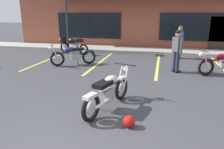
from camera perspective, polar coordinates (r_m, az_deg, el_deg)
ground_plane at (r=6.74m, az=-0.69°, el=-4.09°), size 80.00×80.00×0.00m
sidewalk_kerb at (r=13.68m, az=6.67°, el=6.47°), size 22.00×1.80×0.14m
brick_storefront_building at (r=17.29m, az=8.45°, el=14.93°), size 17.47×6.46×4.06m
painted_stall_lines at (r=10.19m, az=4.26°, el=2.85°), size 8.33×4.80×0.01m
motorcycle_foreground_classic at (r=5.31m, az=-0.96°, el=-4.47°), size 0.92×2.06×0.98m
motorcycle_red_sportbike at (r=10.00m, az=-10.27°, el=5.08°), size 1.86×1.36×0.98m
motorcycle_silver_naked at (r=9.26m, az=27.36°, el=2.66°), size 2.02×1.04×0.98m
motorcycle_blue_standard at (r=12.73m, az=-10.45°, el=7.69°), size 2.04×0.97×0.98m
person_in_black_shirt at (r=11.75m, az=17.41°, el=8.63°), size 0.39×0.58×1.68m
person_in_shorts_foreground at (r=8.91m, az=16.77°, el=6.52°), size 0.42×0.56×1.68m
helmet_on_pavement at (r=4.64m, az=4.50°, el=-12.23°), size 0.26×0.26×0.26m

